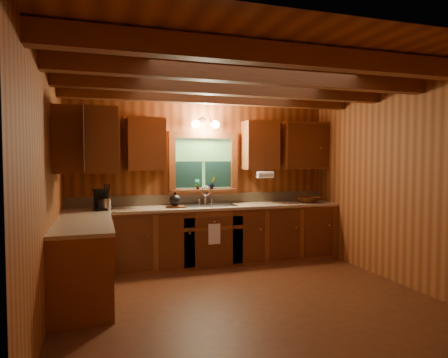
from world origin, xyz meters
TOP-DOWN VIEW (x-y plane):
  - room at (0.00, 0.00)m, footprint 4.20×4.20m
  - ceiling_beams at (0.00, 0.00)m, footprint 4.20×2.54m
  - base_cabinets at (-0.49, 1.28)m, footprint 4.20×2.22m
  - countertop at (-0.48, 1.29)m, footprint 4.20×2.24m
  - backsplash at (0.00, 1.89)m, footprint 4.20×0.02m
  - dishwasher_panel at (-1.47, 0.68)m, footprint 0.02×0.60m
  - upper_cabinets at (-0.56, 1.42)m, footprint 4.19×1.77m
  - window at (0.00, 1.87)m, footprint 1.12×0.08m
  - window_sill at (0.00, 1.82)m, footprint 1.06×0.14m
  - wall_sconce at (0.00, 1.75)m, footprint 0.45×0.21m
  - paper_towel_roll at (0.92, 1.53)m, footprint 0.27×0.11m
  - dish_towel at (0.00, 1.26)m, footprint 0.18×0.01m
  - sink at (0.00, 1.60)m, footprint 0.82×0.48m
  - coffee_maker at (-1.59, 1.55)m, footprint 0.17×0.21m
  - utensil_crock at (-1.50, 1.54)m, footprint 0.13×0.13m
  - cutting_board at (-0.53, 1.52)m, footprint 0.28×0.21m
  - teakettle at (-0.53, 1.52)m, footprint 0.17×0.17m
  - wicker_basket at (1.69, 1.53)m, footprint 0.43×0.43m
  - potted_plant_left at (-0.12, 1.78)m, footprint 0.10×0.07m
  - potted_plant_right at (0.13, 1.82)m, footprint 0.12×0.10m

SIDE VIEW (x-z plane):
  - base_cabinets at x=-0.49m, z-range 0.00..0.86m
  - dishwasher_panel at x=-1.47m, z-range 0.03..0.83m
  - dish_towel at x=0.00m, z-range 0.37..0.67m
  - sink at x=0.00m, z-range 0.64..1.07m
  - countertop at x=-0.48m, z-range 0.86..0.90m
  - cutting_board at x=-0.53m, z-range 0.90..0.92m
  - wicker_basket at x=1.69m, z-range 0.90..1.00m
  - backsplash at x=0.00m, z-range 0.90..1.06m
  - utensil_crock at x=-1.50m, z-range 0.81..1.18m
  - teakettle at x=-0.53m, z-range 0.90..1.11m
  - coffee_maker at x=-1.59m, z-range 0.90..1.19m
  - window_sill at x=0.00m, z-range 1.10..1.14m
  - potted_plant_left at x=-0.12m, z-range 1.14..1.31m
  - potted_plant_right at x=0.13m, z-range 1.14..1.33m
  - room at x=0.00m, z-range -0.80..3.40m
  - paper_towel_roll at x=0.92m, z-range 1.31..1.42m
  - window at x=0.00m, z-range 1.03..2.03m
  - upper_cabinets at x=-0.56m, z-range 1.45..2.23m
  - wall_sconce at x=0.00m, z-range 2.08..2.25m
  - ceiling_beams at x=0.00m, z-range 2.40..2.58m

